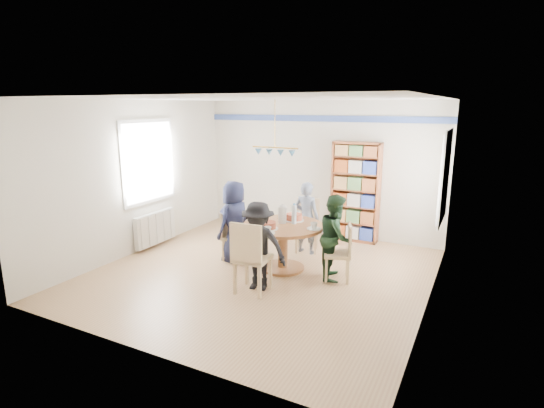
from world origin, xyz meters
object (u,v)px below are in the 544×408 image
Objects in this scene: radiator at (155,228)px; person_far at (307,218)px; chair_left at (231,233)px; bookshelf at (355,193)px; person_right at (336,237)px; chair_far at (307,222)px; chair_right at (342,250)px; dining_table at (283,236)px; person_left at (235,221)px; chair_near at (250,255)px; person_near at (258,246)px.

radiator is 2.86m from person_far.
radiator is 1.65m from chair_left.
chair_left is 2.60m from bookshelf.
chair_left is 1.88m from person_right.
chair_far is at bearing 22.71° from radiator.
chair_right is at bearing -128.64° from person_right.
person_right is at bearing 3.23° from dining_table.
chair_far is 0.68× the size of person_left.
chair_right is 1.45m from chair_near.
person_left reaches higher than radiator.
person_left is 1.25m from person_near.
bookshelf reaches higher than person_right.
radiator is 2.84m from chair_near.
chair_left is 0.88× the size of chair_far.
dining_table is at bearing -89.26° from chair_far.
chair_near is 0.81× the size of person_far.
radiator is at bearing -157.29° from chair_far.
radiator is at bearing 25.18° from person_far.
person_far is (2.68, 0.95, 0.30)m from radiator.
person_right reaches higher than chair_left.
dining_table is 1.00m from chair_right.
person_left is 1.78m from person_right.
chair_near reaches higher than dining_table.
chair_right is 0.64× the size of person_left.
bookshelf is at bearing 57.11° from chair_far.
person_near is (0.02, 0.20, 0.06)m from chair_near.
person_left is 1.06× the size of person_far.
radiator is 2.80m from person_near.
person_left is 1.31m from person_far.
person_left reaches higher than chair_far.
person_far is at bearing 19.59° from radiator.
person_far is (0.03, 0.91, 0.09)m from dining_table.
dining_table is 1.06m from chair_far.
chair_right is at bearing -46.74° from chair_far.
radiator is 0.52× the size of bookshelf.
chair_far is 1.40m from person_left.
chair_left is 2.00m from chair_right.
person_near is at bearing 56.48° from person_left.
radiator is 0.77× the size of dining_table.
dining_table is 0.86m from person_near.
chair_near reaches higher than chair_far.
dining_table is at bearing -106.50° from bookshelf.
person_far is 1.26m from bookshelf.
person_near is at bearing -89.25° from chair_far.
person_left is at bearing -126.89° from bookshelf.
dining_table is at bearing 93.76° from person_far.
person_right is (-0.13, 0.05, 0.17)m from chair_right.
chair_far reaches higher than radiator.
chair_near is (-1.00, -1.05, 0.10)m from chair_right.
chair_far is at bearing 133.26° from chair_right.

